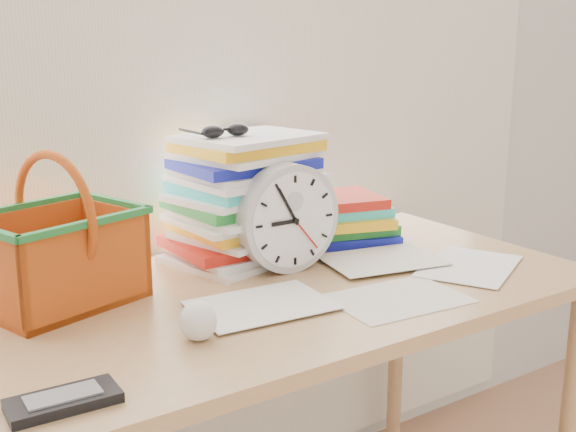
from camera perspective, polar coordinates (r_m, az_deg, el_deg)
curtain at (r=1.75m, az=-8.65°, el=15.08°), size 2.40×0.01×2.50m
desk at (r=1.54m, az=-1.60°, el=-8.47°), size 1.40×0.70×0.75m
paper_stack at (r=1.69m, az=-3.48°, el=1.48°), size 0.37×0.32×0.29m
clock at (r=1.60m, az=-0.00°, el=-0.16°), size 0.24×0.05×0.24m
sunglasses at (r=1.63m, az=-4.97°, el=6.75°), size 0.14×0.12×0.03m
book_stack at (r=1.85m, az=4.24°, el=-0.18°), size 0.32×0.27×0.12m
basket at (r=1.46m, az=-17.91°, el=-1.08°), size 0.35×0.31×0.30m
crumpled_ball at (r=1.27m, az=-7.14°, el=-8.19°), size 0.07×0.07×0.07m
calculator at (r=1.11m, az=-17.33°, el=-13.77°), size 0.16×0.08×0.02m
scattered_papers at (r=1.51m, az=-1.62°, el=-5.63°), size 1.26×0.42×0.02m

